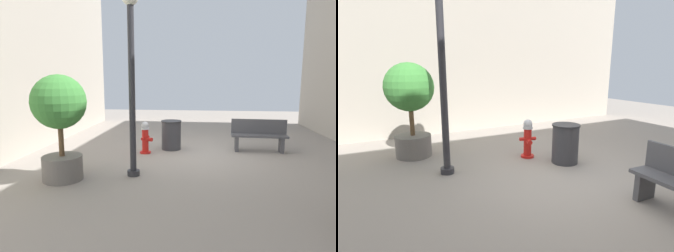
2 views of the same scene
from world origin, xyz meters
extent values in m
plane|color=gray|center=(0.00, 0.00, 0.00)|extent=(23.40, 23.40, 0.00)
cylinder|color=red|center=(1.49, 0.04, 0.03)|extent=(0.32, 0.32, 0.05)
cylinder|color=red|center=(1.49, 0.04, 0.38)|extent=(0.19, 0.19, 0.66)
cylinder|color=silver|center=(1.49, 0.04, 0.74)|extent=(0.24, 0.24, 0.06)
sphere|color=silver|center=(1.49, 0.04, 0.83)|extent=(0.22, 0.22, 0.22)
cylinder|color=red|center=(1.46, -0.09, 0.46)|extent=(0.12, 0.15, 0.08)
cylinder|color=red|center=(1.53, 0.18, 0.46)|extent=(0.12, 0.15, 0.08)
cylinder|color=red|center=(1.34, 0.08, 0.42)|extent=(0.16, 0.14, 0.11)
cube|color=#4C4C51|center=(-2.50, -0.49, 0.23)|extent=(0.12, 0.40, 0.45)
cube|color=#4C4C51|center=(-1.20, -0.55, 0.23)|extent=(0.12, 0.40, 0.45)
cube|color=#4C4C51|center=(-1.85, -0.52, 0.48)|extent=(1.65, 0.52, 0.06)
cube|color=#4C4C51|center=(-1.86, -0.71, 0.73)|extent=(1.63, 0.14, 0.44)
cylinder|color=slate|center=(2.85, 2.48, 0.26)|extent=(0.85, 0.85, 0.53)
cylinder|color=brown|center=(2.85, 2.48, 0.94)|extent=(0.11, 0.11, 0.82)
sphere|color=#3D8438|center=(2.85, 2.48, 1.69)|extent=(1.14, 1.14, 1.14)
cylinder|color=#2D2D33|center=(1.39, 2.05, 0.06)|extent=(0.28, 0.28, 0.12)
cylinder|color=#2D2D33|center=(1.39, 2.05, 1.92)|extent=(0.14, 0.14, 3.59)
cylinder|color=#38383D|center=(0.78, -0.52, 0.43)|extent=(0.59, 0.59, 0.85)
cylinder|color=#2C2C30|center=(0.78, -0.52, 0.87)|extent=(0.62, 0.62, 0.04)
camera|label=1|loc=(-0.09, 8.30, 2.18)|focal=31.33mm
camera|label=2|loc=(-3.77, 3.36, 2.15)|focal=28.50mm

